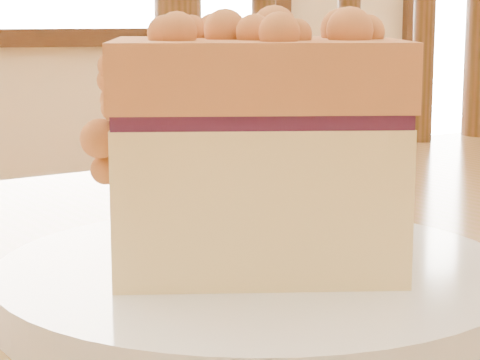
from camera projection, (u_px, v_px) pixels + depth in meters
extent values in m
cube|color=#3D2210|center=(100.00, 37.00, 4.16)|extent=(1.76, 0.06, 0.08)
cube|color=#9D673D|center=(407.00, 297.00, 0.51)|extent=(1.26, 1.05, 0.04)
cube|color=brown|center=(230.00, 337.00, 1.13)|extent=(0.59, 0.59, 0.04)
cylinder|color=brown|center=(479.00, 137.00, 1.01)|extent=(0.04, 0.04, 0.51)
cylinder|color=brown|center=(180.00, 169.00, 0.81)|extent=(0.04, 0.04, 0.51)
cylinder|color=brown|center=(420.00, 154.00, 0.96)|extent=(0.02, 0.02, 0.44)
cylinder|color=brown|center=(346.00, 163.00, 0.91)|extent=(0.02, 0.02, 0.44)
cylinder|color=brown|center=(263.00, 172.00, 0.86)|extent=(0.02, 0.02, 0.44)
cylinder|color=white|center=(255.00, 283.00, 0.43)|extent=(0.24, 0.24, 0.02)
cylinder|color=white|center=(255.00, 295.00, 0.43)|extent=(0.16, 0.16, 0.01)
cube|color=#FFEB90|center=(256.00, 192.00, 0.42)|extent=(0.14, 0.11, 0.07)
cube|color=#3D1127|center=(256.00, 111.00, 0.42)|extent=(0.14, 0.11, 0.01)
cube|color=#CC7D40|center=(256.00, 72.00, 0.41)|extent=(0.14, 0.12, 0.03)
sphere|color=#CC7D40|center=(231.00, 27.00, 0.43)|extent=(0.02, 0.02, 0.02)
sphere|color=#CC7D40|center=(176.00, 34.00, 0.41)|extent=(0.01, 0.01, 0.01)
sphere|color=#CC7D40|center=(268.00, 30.00, 0.37)|extent=(0.02, 0.02, 0.02)
sphere|color=#CC7D40|center=(186.00, 32.00, 0.37)|extent=(0.02, 0.02, 0.02)
sphere|color=#CC7D40|center=(153.00, 30.00, 0.41)|extent=(0.02, 0.02, 0.02)
sphere|color=#CC7D40|center=(334.00, 27.00, 0.45)|extent=(0.02, 0.02, 0.02)
sphere|color=#CC7D40|center=(149.00, 28.00, 0.41)|extent=(0.02, 0.02, 0.02)
sphere|color=#CC7D40|center=(207.00, 29.00, 0.40)|extent=(0.02, 0.02, 0.02)
sphere|color=#CC7D40|center=(143.00, 29.00, 0.40)|extent=(0.02, 0.02, 0.02)
sphere|color=#CC7D40|center=(294.00, 28.00, 0.39)|extent=(0.03, 0.03, 0.03)
sphere|color=#CC7D40|center=(303.00, 32.00, 0.38)|extent=(0.02, 0.02, 0.02)
sphere|color=#CC7D40|center=(378.00, 30.00, 0.41)|extent=(0.02, 0.02, 0.02)
sphere|color=#CC7D40|center=(174.00, 29.00, 0.43)|extent=(0.02, 0.02, 0.02)
sphere|color=#CC7D40|center=(172.00, 29.00, 0.43)|extent=(0.02, 0.02, 0.02)
sphere|color=#CC7D40|center=(110.00, 120.00, 0.40)|extent=(0.01, 0.01, 0.01)
sphere|color=#CC7D40|center=(107.00, 122.00, 0.43)|extent=(0.01, 0.01, 0.01)
sphere|color=#CC7D40|center=(104.00, 59.00, 0.39)|extent=(0.02, 0.02, 0.02)
sphere|color=#CC7D40|center=(103.00, 85.00, 0.40)|extent=(0.01, 0.01, 0.01)
sphere|color=#CC7D40|center=(120.00, 143.00, 0.44)|extent=(0.01, 0.01, 0.01)
sphere|color=#CC7D40|center=(103.00, 55.00, 0.39)|extent=(0.02, 0.02, 0.02)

